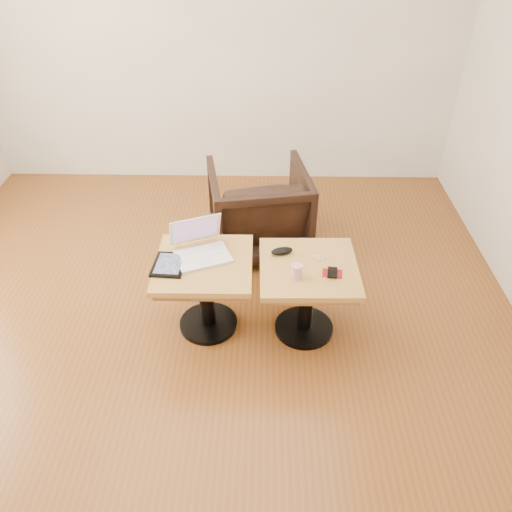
{
  "coord_description": "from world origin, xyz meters",
  "views": [
    {
      "loc": [
        0.44,
        -2.46,
        2.46
      ],
      "look_at": [
        0.39,
        0.02,
        0.6
      ],
      "focal_mm": 35.0,
      "sensor_mm": 36.0,
      "label": 1
    }
  ],
  "objects_px": {
    "laptop": "(200,248)",
    "armchair": "(259,209)",
    "striped_cup": "(297,271)",
    "side_table_right": "(307,283)",
    "side_table_left": "(205,279)"
  },
  "relations": [
    {
      "from": "side_table_right",
      "to": "striped_cup",
      "type": "xyz_separation_m",
      "value": [
        -0.08,
        -0.11,
        0.18
      ]
    },
    {
      "from": "side_table_left",
      "to": "striped_cup",
      "type": "bearing_deg",
      "value": -14.09
    },
    {
      "from": "laptop",
      "to": "armchair",
      "type": "bearing_deg",
      "value": 45.53
    },
    {
      "from": "side_table_left",
      "to": "laptop",
      "type": "xyz_separation_m",
      "value": [
        -0.03,
        0.08,
        0.18
      ]
    },
    {
      "from": "side_table_left",
      "to": "side_table_right",
      "type": "xyz_separation_m",
      "value": [
        0.66,
        -0.03,
        0.0
      ]
    },
    {
      "from": "striped_cup",
      "to": "armchair",
      "type": "xyz_separation_m",
      "value": [
        -0.24,
        1.11,
        -0.24
      ]
    },
    {
      "from": "striped_cup",
      "to": "armchair",
      "type": "relative_size",
      "value": 0.11
    },
    {
      "from": "side_table_left",
      "to": "striped_cup",
      "type": "height_order",
      "value": "striped_cup"
    },
    {
      "from": "striped_cup",
      "to": "side_table_left",
      "type": "bearing_deg",
      "value": 166.4
    },
    {
      "from": "side_table_right",
      "to": "laptop",
      "type": "relative_size",
      "value": 1.46
    },
    {
      "from": "side_table_left",
      "to": "striped_cup",
      "type": "relative_size",
      "value": 6.91
    },
    {
      "from": "laptop",
      "to": "striped_cup",
      "type": "relative_size",
      "value": 4.79
    },
    {
      "from": "laptop",
      "to": "side_table_left",
      "type": "bearing_deg",
      "value": -94.61
    },
    {
      "from": "side_table_left",
      "to": "striped_cup",
      "type": "xyz_separation_m",
      "value": [
        0.58,
        -0.14,
        0.18
      ]
    },
    {
      "from": "side_table_left",
      "to": "laptop",
      "type": "height_order",
      "value": "laptop"
    }
  ]
}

